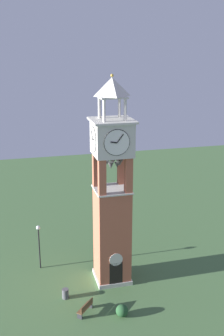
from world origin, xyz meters
TOP-DOWN VIEW (x-y plane):
  - ground at (0.00, 0.00)m, footprint 80.00×80.00m
  - clock_tower at (-0.00, -0.00)m, footprint 3.24×3.24m
  - park_bench at (-3.03, -4.00)m, footprint 1.40×1.48m
  - lamp_post at (-5.80, 3.16)m, footprint 0.36×0.36m
  - trash_bin at (-4.23, -1.78)m, footprint 0.52×0.52m
  - shrub_near_entry at (-0.50, -4.95)m, footprint 0.91×0.91m

SIDE VIEW (x-z plane):
  - ground at x=0.00m, z-range 0.00..0.00m
  - trash_bin at x=-4.23m, z-range 0.00..0.80m
  - shrub_near_entry at x=-0.50m, z-range 0.00..0.91m
  - park_bench at x=-3.03m, z-range 0.01..0.96m
  - lamp_post at x=-5.80m, z-range 0.77..4.90m
  - clock_tower at x=0.00m, z-range -1.35..15.70m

